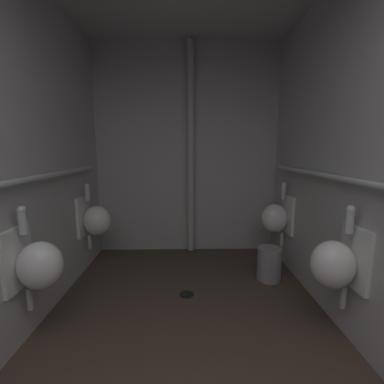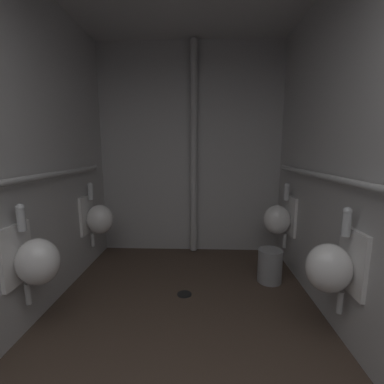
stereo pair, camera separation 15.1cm
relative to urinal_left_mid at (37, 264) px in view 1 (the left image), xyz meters
name	(u,v)px [view 1 (the left image)]	position (x,y,z in m)	size (l,w,h in m)	color
floor	(187,344)	(1.04, -0.01, -0.64)	(2.49, 3.59, 0.08)	#47382D
wall_right	(371,153)	(2.25, -0.01, 0.76)	(0.06, 3.59, 2.71)	#B6B4B3
wall_back	(187,151)	(1.04, 1.76, 0.76)	(2.49, 0.06, 2.71)	#B6B4B3
urinal_left_mid	(37,264)	(0.00, 0.00, 0.00)	(0.32, 0.30, 0.76)	white
urinal_left_far	(95,220)	(0.00, 1.14, 0.00)	(0.32, 0.30, 0.76)	white
urinal_right_mid	(336,263)	(2.08, -0.02, 0.00)	(0.32, 0.30, 0.76)	white
urinal_right_far	(276,218)	(2.08, 1.19, 0.00)	(0.32, 0.30, 0.76)	white
supply_pipe_left	(12,183)	(-0.09, -0.03, 0.57)	(0.06, 2.81, 0.06)	#B2B2B2
supply_pipe_right	(354,182)	(2.16, 0.00, 0.57)	(0.06, 2.84, 0.06)	#B2B2B2
standpipe_back_wall	(191,151)	(1.09, 1.65, 0.76)	(0.09, 0.09, 2.66)	#B6B4B3
floor_drain	(187,294)	(1.03, 0.59, -0.59)	(0.14, 0.14, 0.01)	black
waste_bin	(269,264)	(1.91, 0.87, -0.42)	(0.25, 0.25, 0.35)	gray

